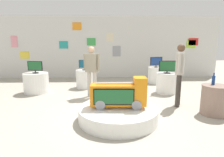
# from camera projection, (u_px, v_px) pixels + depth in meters

# --- Properties ---
(ground_plane) EXTENTS (30.00, 30.00, 0.00)m
(ground_plane) POSITION_uv_depth(u_px,v_px,m) (107.00, 112.00, 4.55)
(ground_plane) COLOR #A8A091
(back_wall_display) EXTENTS (11.57, 0.13, 3.08)m
(back_wall_display) POSITION_uv_depth(u_px,v_px,m) (106.00, 47.00, 9.14)
(back_wall_display) COLOR silver
(back_wall_display) RESTS_ON ground
(main_display_pedestal) EXTENTS (1.76, 1.76, 0.30)m
(main_display_pedestal) POSITION_uv_depth(u_px,v_px,m) (118.00, 114.00, 4.03)
(main_display_pedestal) COLOR white
(main_display_pedestal) RESTS_ON ground
(novelty_firetruck_tv) EXTENTS (1.22, 0.45, 0.68)m
(novelty_firetruck_tv) POSITION_uv_depth(u_px,v_px,m) (119.00, 95.00, 3.95)
(novelty_firetruck_tv) COLOR gray
(novelty_firetruck_tv) RESTS_ON main_display_pedestal
(display_pedestal_left_rear) EXTENTS (0.68, 0.68, 0.70)m
(display_pedestal_left_rear) POSITION_uv_depth(u_px,v_px,m) (156.00, 75.00, 7.98)
(display_pedestal_left_rear) COLOR white
(display_pedestal_left_rear) RESTS_ON ground
(tv_on_left_rear) EXTENTS (0.57, 0.23, 0.45)m
(tv_on_left_rear) POSITION_uv_depth(u_px,v_px,m) (156.00, 61.00, 7.86)
(tv_on_left_rear) COLOR black
(tv_on_left_rear) RESTS_ON display_pedestal_left_rear
(display_pedestal_center_rear) EXTENTS (0.70, 0.70, 0.70)m
(display_pedestal_center_rear) POSITION_uv_depth(u_px,v_px,m) (85.00, 79.00, 7.09)
(display_pedestal_center_rear) COLOR white
(display_pedestal_center_rear) RESTS_ON ground
(tv_on_center_rear) EXTENTS (0.44, 0.20, 0.40)m
(tv_on_center_rear) POSITION_uv_depth(u_px,v_px,m) (85.00, 64.00, 6.99)
(tv_on_center_rear) COLOR black
(tv_on_center_rear) RESTS_ON display_pedestal_center_rear
(display_pedestal_right_rear) EXTENTS (0.70, 0.70, 0.70)m
(display_pedestal_right_rear) POSITION_uv_depth(u_px,v_px,m) (166.00, 83.00, 6.31)
(display_pedestal_right_rear) COLOR white
(display_pedestal_right_rear) RESTS_ON ground
(tv_on_right_rear) EXTENTS (0.59, 0.23, 0.43)m
(tv_on_right_rear) POSITION_uv_depth(u_px,v_px,m) (167.00, 67.00, 6.20)
(tv_on_right_rear) COLOR black
(tv_on_right_rear) RESTS_ON display_pedestal_right_rear
(display_pedestal_far_right) EXTENTS (0.84, 0.84, 0.70)m
(display_pedestal_far_right) POSITION_uv_depth(u_px,v_px,m) (36.00, 83.00, 6.34)
(display_pedestal_far_right) COLOR white
(display_pedestal_far_right) RESTS_ON ground
(tv_on_far_right) EXTENTS (0.53, 0.20, 0.41)m
(tv_on_far_right) POSITION_uv_depth(u_px,v_px,m) (35.00, 67.00, 6.23)
(tv_on_far_right) COLOR black
(tv_on_far_right) RESTS_ON display_pedestal_far_right
(side_table_round) EXTENTS (0.63, 0.63, 0.72)m
(side_table_round) POSITION_uv_depth(u_px,v_px,m) (215.00, 100.00, 4.32)
(side_table_round) COLOR gray
(side_table_round) RESTS_ON ground
(bottle_on_side_table) EXTENTS (0.07, 0.07, 0.29)m
(bottle_on_side_table) POSITION_uv_depth(u_px,v_px,m) (213.00, 80.00, 4.33)
(bottle_on_side_table) COLOR navy
(bottle_on_side_table) RESTS_ON side_table_round
(shopper_browsing_near_truck) EXTENTS (0.52, 0.33, 1.62)m
(shopper_browsing_near_truck) POSITION_uv_depth(u_px,v_px,m) (92.00, 68.00, 5.73)
(shopper_browsing_near_truck) COLOR #B2ADA3
(shopper_browsing_near_truck) RESTS_ON ground
(shopper_browsing_rear) EXTENTS (0.35, 0.51, 1.69)m
(shopper_browsing_rear) POSITION_uv_depth(u_px,v_px,m) (180.00, 70.00, 4.84)
(shopper_browsing_rear) COLOR #38332D
(shopper_browsing_rear) RESTS_ON ground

